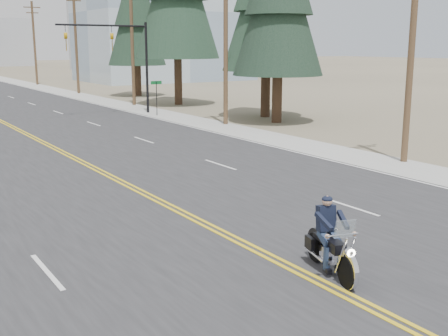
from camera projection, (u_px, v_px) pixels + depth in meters
The scene contains 14 objects.
ground_plane at pixel (321, 284), 12.65m from camera, with size 400.00×400.00×0.00m, color #776D56.
sidewalk_right at pixel (30, 85), 76.08m from camera, with size 3.00×200.00×0.01m, color #A5A5A0.
traffic_mast_right at pixel (122, 50), 42.57m from camera, with size 7.10×0.26×7.00m.
street_sign at pixel (156, 92), 42.58m from camera, with size 0.90×0.06×2.62m.
utility_pole_a at pixel (413, 34), 24.63m from camera, with size 2.20×0.30×11.00m.
utility_pole_b at pixel (226, 34), 36.86m from camera, with size 2.20×0.30×11.50m.
utility_pole_c at pixel (132, 40), 49.19m from camera, with size 2.20×0.30×11.00m.
utility_pole_d at pixel (76, 39), 61.42m from camera, with size 2.20×0.30×11.50m.
utility_pole_e at pixel (34, 42), 75.39m from camera, with size 2.20×0.30×11.00m.
glass_building at pixel (163, 13), 84.87m from camera, with size 24.00×16.00×20.00m, color #9EB5CC.
haze_bldg_c at pixel (113, 28), 122.09m from camera, with size 16.00×12.00×18.00m, color #B7BCC6.
haze_bldg_e at pixel (1, 42), 147.49m from camera, with size 14.00×14.00×12.00m, color #B7BCC6.
motorcyclist at pixel (332, 237), 13.00m from camera, with size 1.00×2.32×1.81m, color black, non-canonical shape.
conifer_far at pixel (136, 6), 57.84m from camera, with size 6.03×6.03×16.15m.
Camera 1 is at (-8.27, -8.69, 5.26)m, focal length 45.00 mm.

